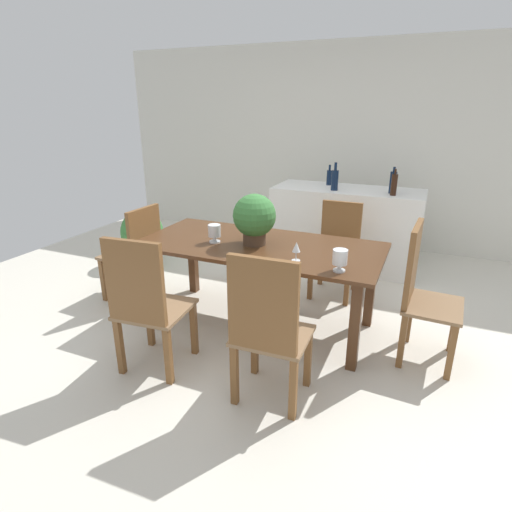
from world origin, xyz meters
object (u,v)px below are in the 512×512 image
(wine_glass, at_px, (296,248))
(wine_bottle_tall, at_px, (393,182))
(crystal_vase_center_near, at_px, (340,258))
(wine_bottle_amber, at_px, (394,184))
(kitchen_counter, at_px, (345,227))
(wine_bottle_clear, at_px, (329,177))
(wine_bottle_green, at_px, (335,180))
(chair_near_left, at_px, (146,301))
(chair_head_end, at_px, (137,249))
(chair_far_right, at_px, (337,244))
(chair_near_right, at_px, (267,326))
(potted_plant_floor, at_px, (142,234))
(flower_centerpiece, at_px, (255,217))
(chair_foot_end, at_px, (421,288))
(dining_table, at_px, (260,255))
(crystal_vase_left, at_px, (214,232))

(wine_glass, relative_size, wine_bottle_tall, 0.51)
(crystal_vase_center_near, xyz_separation_m, wine_bottle_amber, (0.14, 1.89, 0.20))
(wine_glass, distance_m, kitchen_counter, 2.04)
(wine_bottle_clear, bearing_deg, wine_bottle_green, -65.37)
(chair_near_left, height_order, chair_head_end, chair_near_left)
(chair_head_end, bearing_deg, chair_far_right, 121.22)
(chair_near_right, distance_m, wine_bottle_clear, 2.90)
(wine_bottle_tall, xyz_separation_m, potted_plant_floor, (-2.73, -0.86, -0.68))
(chair_near_right, bearing_deg, wine_bottle_amber, -101.48)
(wine_bottle_amber, bearing_deg, crystal_vase_center_near, -94.17)
(wine_bottle_tall, bearing_deg, wine_bottle_clear, 164.01)
(chair_near_right, relative_size, chair_head_end, 1.11)
(crystal_vase_center_near, bearing_deg, flower_centerpiece, 158.18)
(chair_far_right, height_order, crystal_vase_center_near, chair_far_right)
(wine_bottle_green, bearing_deg, chair_far_right, -71.58)
(chair_foot_end, bearing_deg, potted_plant_floor, 78.80)
(chair_head_end, bearing_deg, flower_centerpiece, 91.64)
(wine_bottle_amber, distance_m, potted_plant_floor, 2.93)
(wine_bottle_amber, bearing_deg, wine_bottle_green, 177.15)
(dining_table, relative_size, chair_head_end, 2.14)
(wine_bottle_amber, relative_size, wine_bottle_clear, 1.17)
(chair_far_right, height_order, chair_head_end, chair_head_end)
(chair_head_end, distance_m, wine_glass, 1.73)
(crystal_vase_left, xyz_separation_m, wine_glass, (0.76, -0.15, 0.01))
(wine_bottle_amber, height_order, wine_bottle_tall, wine_bottle_tall)
(chair_far_right, bearing_deg, wine_bottle_green, 108.52)
(chair_near_right, relative_size, flower_centerpiece, 2.48)
(chair_head_end, relative_size, kitchen_counter, 0.55)
(crystal_vase_center_near, bearing_deg, wine_bottle_green, 104.61)
(chair_head_end, relative_size, crystal_vase_left, 6.11)
(wine_glass, bearing_deg, chair_far_right, 87.52)
(wine_bottle_amber, distance_m, wine_bottle_clear, 0.84)
(chair_near_right, height_order, crystal_vase_left, chair_near_right)
(chair_head_end, bearing_deg, potted_plant_floor, -141.56)
(wine_bottle_green, relative_size, potted_plant_floor, 0.46)
(kitchen_counter, xyz_separation_m, wine_bottle_green, (-0.13, -0.15, 0.58))
(crystal_vase_center_near, relative_size, potted_plant_floor, 0.24)
(wine_glass, relative_size, wine_bottle_green, 0.47)
(wine_glass, bearing_deg, wine_bottle_clear, 97.88)
(wine_bottle_amber, bearing_deg, chair_foot_end, -75.45)
(wine_glass, height_order, kitchen_counter, kitchen_counter)
(flower_centerpiece, bearing_deg, chair_far_right, 63.23)
(kitchen_counter, bearing_deg, crystal_vase_left, -111.55)
(flower_centerpiece, bearing_deg, chair_foot_end, 1.13)
(dining_table, bearing_deg, chair_near_right, -64.45)
(chair_foot_end, height_order, crystal_vase_left, chair_foot_end)
(flower_centerpiece, xyz_separation_m, wine_glass, (0.44, -0.23, -0.13))
(wine_glass, height_order, wine_bottle_clear, wine_bottle_clear)
(wine_bottle_green, bearing_deg, chair_near_left, -104.95)
(flower_centerpiece, relative_size, wine_glass, 2.88)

